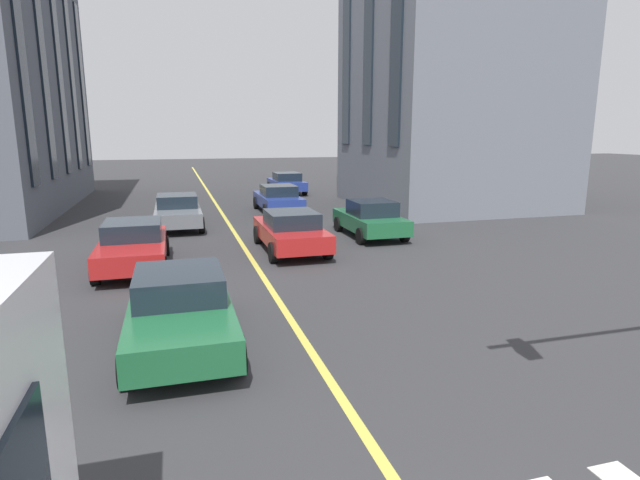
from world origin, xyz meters
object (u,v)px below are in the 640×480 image
object	(u,v)px
car_green_parked_b	(370,218)
car_blue_mid	(287,183)
car_red_trailing	(133,245)
car_green_oncoming	(180,308)
car_blue_parked_a	(278,198)
car_red_near	(291,231)
car_grey_far	(178,211)

from	to	relation	value
car_green_parked_b	car_blue_mid	size ratio (longest dim) A/B	0.89
car_blue_mid	car_red_trailing	size ratio (longest dim) A/B	1.00
car_green_oncoming	car_red_trailing	world-z (taller)	same
car_blue_mid	car_red_trailing	xyz separation A→B (m)	(-17.31, 8.35, 0.00)
car_blue_parked_a	car_green_parked_b	bearing A→B (deg)	-162.76
car_blue_parked_a	car_red_near	xyz separation A→B (m)	(-8.53, 1.30, 0.00)
car_blue_mid	car_red_trailing	distance (m)	19.22
car_grey_far	car_green_parked_b	bearing A→B (deg)	-119.44
car_green_parked_b	car_green_oncoming	bearing A→B (deg)	139.98
car_green_oncoming	car_grey_far	bearing A→B (deg)	-0.52
car_blue_parked_a	car_grey_far	world-z (taller)	same
car_red_trailing	car_grey_far	bearing A→B (deg)	-11.70
car_blue_parked_a	car_green_oncoming	world-z (taller)	same
car_blue_parked_a	car_red_trailing	size ratio (longest dim) A/B	1.00
car_blue_mid	car_green_oncoming	world-z (taller)	same
car_blue_parked_a	car_red_near	distance (m)	8.63
car_green_oncoming	car_red_trailing	distance (m)	6.16
car_grey_far	car_blue_mid	world-z (taller)	same
car_green_parked_b	car_green_oncoming	distance (m)	11.09
car_green_parked_b	car_grey_far	size ratio (longest dim) A/B	0.89
car_blue_parked_a	car_green_oncoming	distance (m)	16.24
car_green_parked_b	car_red_trailing	distance (m)	8.70
car_blue_mid	car_grey_far	bearing A→B (deg)	147.22
car_green_parked_b	car_red_near	world-z (taller)	car_green_parked_b
car_green_parked_b	car_red_near	bearing A→B (deg)	114.31
car_green_parked_b	car_red_near	xyz separation A→B (m)	(-1.56, 3.46, 0.00)
car_blue_parked_a	car_green_oncoming	size ratio (longest dim) A/B	1.00
car_grey_far	car_green_oncoming	world-z (taller)	same
car_blue_parked_a	car_grey_far	distance (m)	5.71
car_red_trailing	car_green_parked_b	bearing A→B (deg)	-73.62
car_grey_far	car_red_near	bearing A→B (deg)	-147.26
car_red_near	car_red_trailing	bearing A→B (deg)	100.31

